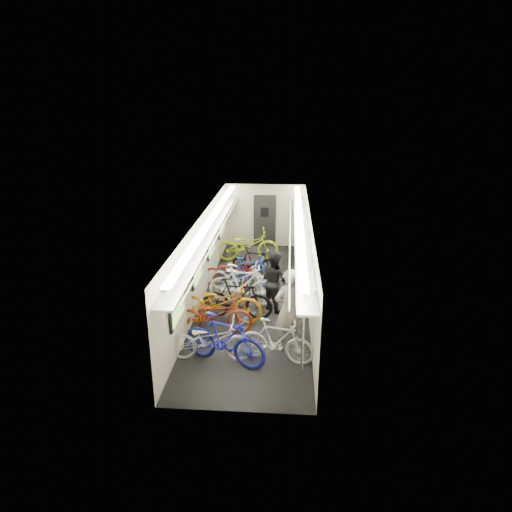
% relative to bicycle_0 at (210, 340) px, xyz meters
% --- Properties ---
extents(train_car_shell, '(10.00, 10.00, 10.00)m').
position_rel_bicycle_0_xyz_m(train_car_shell, '(0.37, 4.01, 1.17)').
color(train_car_shell, black).
rests_on(train_car_shell, ground).
extents(bicycle_0, '(1.88, 0.70, 0.98)m').
position_rel_bicycle_0_xyz_m(bicycle_0, '(0.00, 0.00, 0.00)').
color(bicycle_0, silver).
rests_on(bicycle_0, ground).
extents(bicycle_1, '(2.01, 1.17, 1.17)m').
position_rel_bicycle_0_xyz_m(bicycle_1, '(0.33, -0.13, 0.09)').
color(bicycle_1, '#181C92').
rests_on(bicycle_1, ground).
extents(bicycle_2, '(1.90, 0.74, 0.98)m').
position_rel_bicycle_0_xyz_m(bicycle_2, '(-0.11, 1.22, 0.00)').
color(bicycle_2, maroon).
rests_on(bicycle_2, ground).
extents(bicycle_3, '(1.89, 0.69, 1.11)m').
position_rel_bicycle_0_xyz_m(bicycle_3, '(0.37, 2.04, 0.07)').
color(bicycle_3, black).
rests_on(bicycle_3, ground).
extents(bicycle_4, '(2.16, 0.77, 1.13)m').
position_rel_bicycle_0_xyz_m(bicycle_4, '(-0.05, 1.76, 0.08)').
color(bicycle_4, '#C47512').
rests_on(bicycle_4, ground).
extents(bicycle_5, '(2.01, 0.86, 1.17)m').
position_rel_bicycle_0_xyz_m(bicycle_5, '(0.42, 2.91, 0.09)').
color(bicycle_5, white).
rests_on(bicycle_5, ground).
extents(bicycle_6, '(1.90, 1.00, 0.95)m').
position_rel_bicycle_0_xyz_m(bicycle_6, '(0.22, 3.73, -0.01)').
color(bicycle_6, silver).
rests_on(bicycle_6, ground).
extents(bicycle_7, '(1.79, 0.85, 1.04)m').
position_rel_bicycle_0_xyz_m(bicycle_7, '(0.50, 3.97, 0.03)').
color(bicycle_7, navy).
rests_on(bicycle_7, ground).
extents(bicycle_8, '(1.77, 0.62, 0.93)m').
position_rel_bicycle_0_xyz_m(bicycle_8, '(-0.04, 4.15, -0.03)').
color(bicycle_8, maroon).
rests_on(bicycle_8, ground).
extents(bicycle_9, '(1.63, 0.84, 0.95)m').
position_rel_bicycle_0_xyz_m(bicycle_9, '(0.59, 5.09, -0.02)').
color(bicycle_9, black).
rests_on(bicycle_9, ground).
extents(bicycle_10, '(2.22, 1.03, 1.12)m').
position_rel_bicycle_0_xyz_m(bicycle_10, '(0.22, 6.54, 0.07)').
color(bicycle_10, '#C1D514').
rests_on(bicycle_10, ground).
extents(bicycle_11, '(1.74, 0.84, 1.01)m').
position_rel_bicycle_0_xyz_m(bicycle_11, '(1.44, 0.04, 0.01)').
color(bicycle_11, silver).
rests_on(bicycle_11, ground).
extents(passenger_near, '(0.84, 0.73, 1.95)m').
position_rel_bicycle_0_xyz_m(passenger_near, '(1.69, 0.64, 0.48)').
color(passenger_near, gray).
rests_on(passenger_near, ground).
extents(passenger_mid, '(1.01, 1.01, 1.65)m').
position_rel_bicycle_0_xyz_m(passenger_mid, '(1.29, 2.66, 0.34)').
color(passenger_mid, black).
rests_on(passenger_mid, ground).
extents(backpack, '(0.28, 0.19, 0.38)m').
position_rel_bicycle_0_xyz_m(backpack, '(1.85, 1.34, 0.79)').
color(backpack, '#AC1113').
rests_on(backpack, passenger_near).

